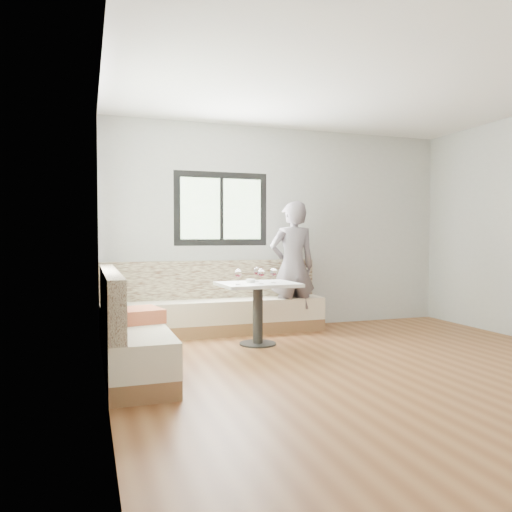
% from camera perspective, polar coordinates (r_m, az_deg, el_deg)
% --- Properties ---
extents(room, '(5.01, 5.01, 2.81)m').
position_cam_1_polar(room, '(4.89, 12.84, 3.81)').
color(room, brown).
rests_on(room, ground).
extents(banquette, '(2.90, 2.80, 0.95)m').
position_cam_1_polar(banquette, '(5.88, -8.35, -7.00)').
color(banquette, brown).
rests_on(banquette, ground).
extents(table, '(0.92, 0.73, 0.73)m').
position_cam_1_polar(table, '(5.88, 0.20, -4.85)').
color(table, black).
rests_on(table, ground).
extents(person, '(0.64, 0.43, 1.74)m').
position_cam_1_polar(person, '(6.72, 4.20, -1.20)').
color(person, '#635A61').
rests_on(person, ground).
extents(olive_ramekin, '(0.11, 0.11, 0.04)m').
position_cam_1_polar(olive_ramekin, '(5.87, -0.61, -2.85)').
color(olive_ramekin, white).
rests_on(olive_ramekin, table).
extents(wine_glass_a, '(0.08, 0.08, 0.18)m').
position_cam_1_polar(wine_glass_a, '(5.63, -2.06, -2.02)').
color(wine_glass_a, white).
rests_on(wine_glass_a, table).
extents(wine_glass_b, '(0.08, 0.08, 0.18)m').
position_cam_1_polar(wine_glass_b, '(5.68, 0.60, -1.98)').
color(wine_glass_b, white).
rests_on(wine_glass_b, table).
extents(wine_glass_c, '(0.08, 0.08, 0.18)m').
position_cam_1_polar(wine_glass_c, '(5.82, 2.02, -1.88)').
color(wine_glass_c, white).
rests_on(wine_glass_c, table).
extents(wine_glass_d, '(0.08, 0.08, 0.18)m').
position_cam_1_polar(wine_glass_d, '(6.00, 0.12, -1.76)').
color(wine_glass_d, white).
rests_on(wine_glass_d, table).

